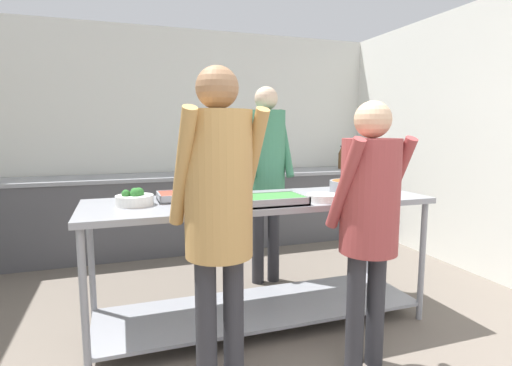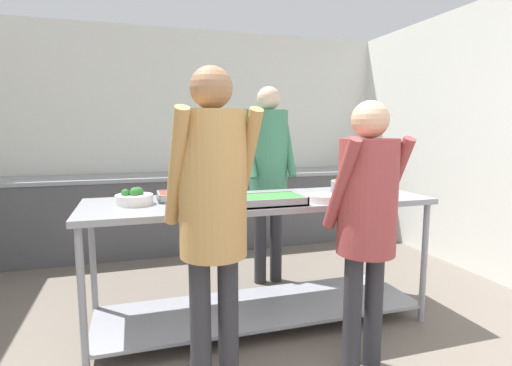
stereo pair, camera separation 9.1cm
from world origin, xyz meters
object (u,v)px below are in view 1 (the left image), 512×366
Objects in this scene: sauce_pan at (350,186)px; guest_serving_left at (369,207)px; broccoli_bowl at (135,199)px; plate_stack at (323,198)px; serving_tray_roast at (269,200)px; cook_behind_counter at (266,163)px; water_bottle at (341,158)px; serving_tray_vegetables at (189,196)px; guest_serving_right at (219,200)px.

guest_serving_left reaches higher than sauce_pan.
plate_stack is (1.23, -0.26, -0.02)m from broccoli_bowl.
cook_behind_counter is at bearing 70.99° from serving_tray_roast.
broccoli_bowl is 1.04× the size of plate_stack.
broccoli_bowl is 1.26m from plate_stack.
cook_behind_counter reaches higher than broccoli_bowl.
guest_serving_left reaches higher than water_bottle.
guest_serving_left is at bearing -50.86° from serving_tray_roast.
cook_behind_counter is 5.83× the size of water_bottle.
serving_tray_roast is 1.01× the size of sauce_pan.
serving_tray_roast is 0.80m from sauce_pan.
plate_stack is 0.49m from guest_serving_left.
water_bottle is (1.91, 2.28, 0.08)m from serving_tray_roast.
serving_tray_roast is 1.98× the size of plate_stack.
serving_tray_vegetables is at bearing 157.19° from plate_stack.
plate_stack is 0.13× the size of guest_serving_right.
water_bottle is at bearing 50.16° from serving_tray_roast.
guest_serving_left is at bearing -85.54° from plate_stack.
serving_tray_vegetables is 1.04m from cook_behind_counter.
guest_serving_left is (0.90, -0.85, 0.02)m from serving_tray_vegetables.
guest_serving_left is at bearing -86.51° from cook_behind_counter.
plate_stack is at bearing -22.81° from serving_tray_vegetables.
cook_behind_counter is at bearing 31.63° from broccoli_bowl.
cook_behind_counter reaches higher than serving_tray_vegetables.
plate_stack is 0.75× the size of water_bottle.
broccoli_bowl is 3.44m from water_bottle.
serving_tray_vegetables is 0.93× the size of serving_tray_roast.
guest_serving_right is (-0.85, -0.49, 0.12)m from plate_stack.
broccoli_bowl is 1.61m from sauce_pan.
water_bottle is at bearing 39.30° from serving_tray_vegetables.
water_bottle is (2.39, 1.95, 0.08)m from serving_tray_vegetables.
guest_serving_right is at bearing -63.45° from broccoli_bowl.
water_bottle is at bearing 49.73° from guest_serving_right.
guest_serving_left reaches higher than plate_stack.
guest_serving_left is 0.88× the size of cook_behind_counter.
serving_tray_roast is (0.48, -0.33, 0.00)m from serving_tray_vegetables.
guest_serving_right is at bearing -150.01° from plate_stack.
serving_tray_roast is at bearing 47.92° from guest_serving_right.
plate_stack is at bearing -4.47° from serving_tray_roast.
cook_behind_counter is at bearing -139.90° from water_bottle.
serving_tray_vegetables is 1.25m from sauce_pan.
water_bottle is (2.38, 2.81, -0.04)m from guest_serving_right.
serving_tray_roast is at bearing 129.14° from guest_serving_left.
serving_tray_roast is 0.38m from plate_stack.
guest_serving_right reaches higher than sauce_pan.
serving_tray_vegetables is 3.08m from water_bottle.
guest_serving_right reaches higher than water_bottle.
guest_serving_right is (-1.23, -0.76, 0.09)m from sauce_pan.
plate_stack is at bearing 94.46° from guest_serving_left.
sauce_pan is (1.61, 0.00, 0.01)m from broccoli_bowl.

